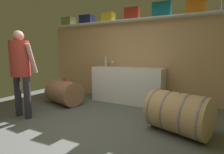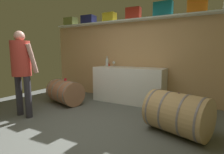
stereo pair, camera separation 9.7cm
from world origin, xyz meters
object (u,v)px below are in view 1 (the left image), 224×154
(toolcase_orange, at_px, (196,7))
(wine_glass, at_px, (113,63))
(toolcase_yellow, at_px, (108,18))
(toolcase_navy, at_px, (87,20))
(wine_barrel_near, at_px, (64,92))
(toolcase_red, at_px, (132,14))
(wine_bottle_clear, at_px, (106,62))
(winemaker_pouring, at_px, (21,65))
(tasting_cup, at_px, (64,80))
(red_funnel, at_px, (107,64))
(toolcase_olive, at_px, (69,22))
(work_cabinet, at_px, (128,85))
(toolcase_teal, at_px, (162,10))
(wine_barrel_far, at_px, (179,113))

(toolcase_orange, bearing_deg, wine_glass, 178.56)
(toolcase_yellow, bearing_deg, toolcase_navy, -176.43)
(toolcase_orange, relative_size, wine_barrel_near, 0.40)
(toolcase_yellow, distance_m, toolcase_red, 0.71)
(toolcase_red, height_order, wine_bottle_clear, toolcase_red)
(wine_glass, bearing_deg, toolcase_red, 5.33)
(toolcase_navy, distance_m, toolcase_red, 1.44)
(wine_bottle_clear, relative_size, winemaker_pouring, 0.17)
(toolcase_navy, relative_size, tasting_cup, 6.42)
(winemaker_pouring, bearing_deg, toolcase_orange, 40.24)
(wine_barrel_near, bearing_deg, red_funnel, 79.86)
(toolcase_olive, distance_m, work_cabinet, 2.82)
(toolcase_yellow, distance_m, wine_bottle_clear, 1.25)
(toolcase_yellow, relative_size, toolcase_teal, 0.81)
(toolcase_navy, bearing_deg, wine_barrel_far, -32.44)
(toolcase_teal, bearing_deg, toolcase_navy, -178.09)
(toolcase_orange, relative_size, tasting_cup, 6.78)
(toolcase_yellow, distance_m, tasting_cup, 2.11)
(toolcase_yellow, distance_m, winemaker_pouring, 2.66)
(toolcase_orange, distance_m, work_cabinet, 2.38)
(toolcase_olive, xyz_separation_m, toolcase_yellow, (1.43, 0.00, 0.00))
(toolcase_orange, relative_size, work_cabinet, 0.22)
(tasting_cup, xyz_separation_m, winemaker_pouring, (-0.13, -1.06, 0.42))
(toolcase_olive, distance_m, toolcase_orange, 3.64)
(wine_barrel_far, bearing_deg, toolcase_olive, 174.92)
(toolcase_yellow, distance_m, toolcase_teal, 1.47)
(toolcase_teal, height_order, red_funnel, toolcase_teal)
(red_funnel, height_order, wine_barrel_far, red_funnel)
(wine_bottle_clear, distance_m, wine_glass, 0.21)
(work_cabinet, distance_m, tasting_cup, 1.63)
(toolcase_olive, bearing_deg, toolcase_orange, 0.79)
(toolcase_red, bearing_deg, work_cabinet, -91.39)
(toolcase_yellow, relative_size, winemaker_pouring, 0.21)
(wine_barrel_near, bearing_deg, toolcase_orange, 38.19)
(toolcase_red, distance_m, toolcase_teal, 0.76)
(wine_glass, xyz_separation_m, winemaker_pouring, (-0.88, -2.20, 0.04))
(toolcase_red, height_order, wine_glass, toolcase_red)
(toolcase_teal, height_order, wine_bottle_clear, toolcase_teal)
(red_funnel, bearing_deg, toolcase_orange, -0.17)
(toolcase_olive, relative_size, toolcase_navy, 0.97)
(toolcase_yellow, xyz_separation_m, wine_bottle_clear, (0.04, -0.23, -1.23))
(wine_barrel_near, xyz_separation_m, wine_barrel_far, (2.75, -0.39, 0.03))
(toolcase_olive, height_order, wine_bottle_clear, toolcase_olive)
(toolcase_olive, relative_size, tasting_cup, 6.22)
(work_cabinet, bearing_deg, wine_bottle_clear, 178.42)
(toolcase_teal, bearing_deg, winemaker_pouring, -132.27)
(wine_barrel_near, bearing_deg, tasting_cup, 15.26)
(wine_bottle_clear, height_order, wine_barrel_far, wine_bottle_clear)
(toolcase_orange, relative_size, wine_bottle_clear, 1.42)
(wine_barrel_near, bearing_deg, toolcase_olive, 139.32)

